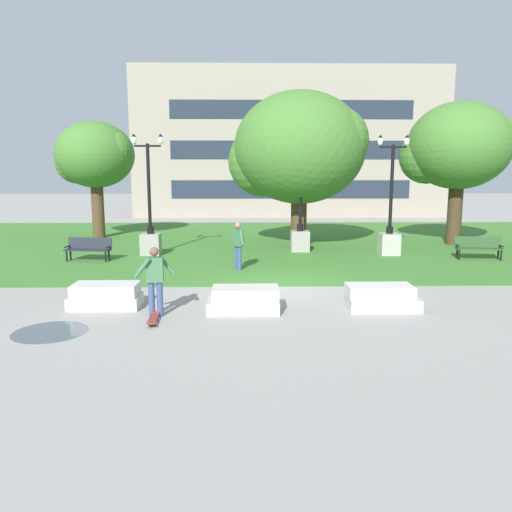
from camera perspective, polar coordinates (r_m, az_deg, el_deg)
ground_plane at (r=15.37m, az=2.84°, el=-3.55°), size 140.00×140.00×0.00m
grass_lawn at (r=25.20m, az=1.31°, el=1.60°), size 40.00×20.00×0.02m
concrete_block_center at (r=13.54m, az=-16.80°, el=-4.41°), size 1.80×0.90×0.64m
concrete_block_left at (r=12.56m, az=-1.36°, el=-5.06°), size 1.80×0.90×0.64m
concrete_block_right at (r=13.18m, az=14.12°, el=-4.65°), size 1.82×0.90×0.64m
person_skateboarder at (r=12.28m, az=-11.47°, el=-2.42°), size 0.94×0.51×1.71m
skateboard at (r=11.98m, az=-11.69°, el=-7.08°), size 0.28×1.03×0.14m
puddle at (r=12.00m, az=-22.46°, el=-8.01°), size 1.62×1.62×0.01m
park_bench_near_left at (r=20.84m, az=-18.59°, el=0.92°), size 1.85×0.76×0.90m
park_bench_near_right at (r=21.98m, az=24.08°, el=1.01°), size 1.86×0.77×0.90m
lamp_post_left at (r=21.58m, az=-11.98°, el=2.83°), size 1.32×0.80×5.04m
lamp_post_center at (r=21.87m, az=15.02°, el=2.78°), size 1.32×0.80×4.99m
lamp_post_right at (r=22.19m, az=5.06°, el=3.19°), size 1.32×0.80×5.06m
tree_near_left at (r=23.57m, az=4.82°, el=12.04°), size 6.34×6.04×7.15m
tree_far_left at (r=25.99m, az=22.04°, el=11.43°), size 5.05×4.81×6.76m
tree_near_right at (r=28.03m, az=-17.99°, el=10.79°), size 4.27×4.07×6.12m
person_bystander_near_lawn at (r=17.81m, az=-2.07°, el=1.48°), size 0.46×0.57×1.71m
building_facade_distant at (r=39.65m, az=4.00°, el=12.79°), size 24.66×1.03×11.55m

